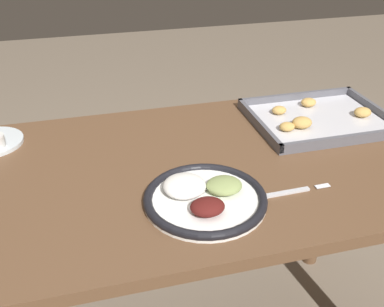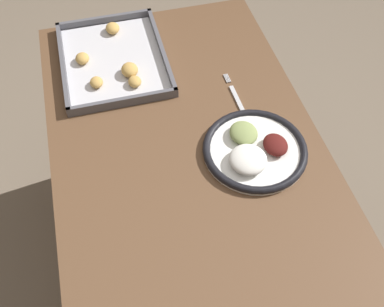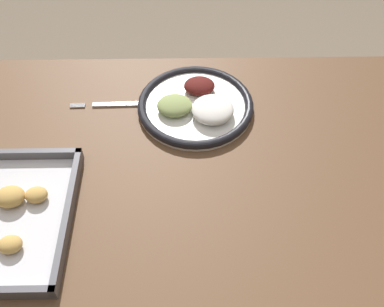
% 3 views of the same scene
% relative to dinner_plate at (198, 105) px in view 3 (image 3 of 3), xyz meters
% --- Properties ---
extents(ground_plane, '(8.00, 8.00, 0.00)m').
position_rel_dinner_plate_xyz_m(ground_plane, '(0.02, 0.16, -0.75)').
color(ground_plane, '#7A6B59').
extents(dining_table, '(1.26, 0.70, 0.74)m').
position_rel_dinner_plate_xyz_m(dining_table, '(0.02, 0.16, -0.13)').
color(dining_table, brown).
rests_on(dining_table, ground_plane).
extents(dinner_plate, '(0.27, 0.27, 0.05)m').
position_rel_dinner_plate_xyz_m(dinner_plate, '(0.00, 0.00, 0.00)').
color(dinner_plate, white).
rests_on(dinner_plate, dining_table).
extents(fork, '(0.22, 0.02, 0.00)m').
position_rel_dinner_plate_xyz_m(fork, '(0.18, -0.02, -0.01)').
color(fork, silver).
rests_on(fork, dining_table).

